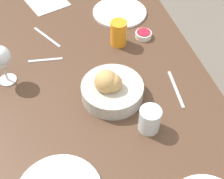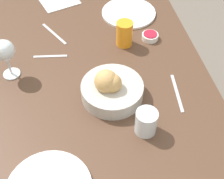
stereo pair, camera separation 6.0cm
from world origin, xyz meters
name	(u,v)px [view 1 (the left image)]	position (x,y,z in m)	size (l,w,h in m)	color
dining_table	(99,115)	(0.00, 0.00, 0.66)	(1.58, 0.86, 0.76)	#4C3323
bread_basket	(111,88)	(0.00, -0.05, 0.80)	(0.21, 0.21, 0.12)	#B2ADA3
plate_near_right	(120,12)	(0.48, -0.21, 0.76)	(0.25, 0.25, 0.01)	white
juice_glass	(119,33)	(0.27, -0.15, 0.81)	(0.07, 0.07, 0.10)	orange
water_tumbler	(150,120)	(-0.16, -0.13, 0.80)	(0.07, 0.07, 0.09)	silver
wine_glass	(0,58)	(0.17, 0.30, 0.87)	(0.08, 0.08, 0.16)	silver
jam_bowl_berry	(143,34)	(0.29, -0.26, 0.77)	(0.07, 0.07, 0.03)	white
fork_silver	(47,37)	(0.39, 0.13, 0.76)	(0.16, 0.10, 0.00)	#B7B7BC
knife_silver	(176,89)	(-0.03, -0.28, 0.76)	(0.18, 0.03, 0.00)	#B7B7BC
spoon_coffee	(45,60)	(0.25, 0.15, 0.76)	(0.03, 0.13, 0.00)	#B7B7BC
napkin	(47,2)	(0.65, 0.10, 0.76)	(0.21, 0.21, 0.00)	white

